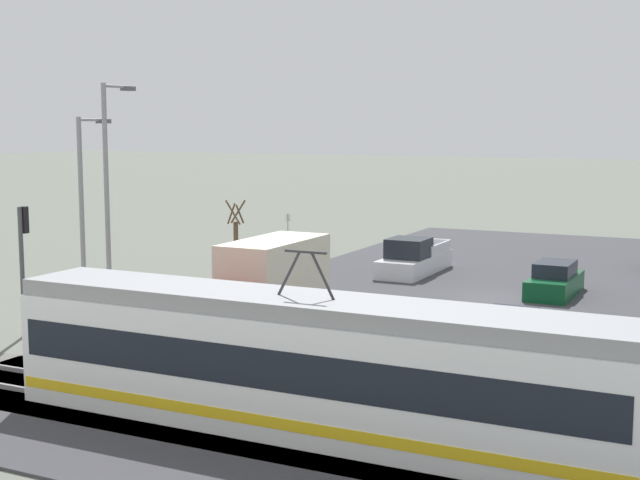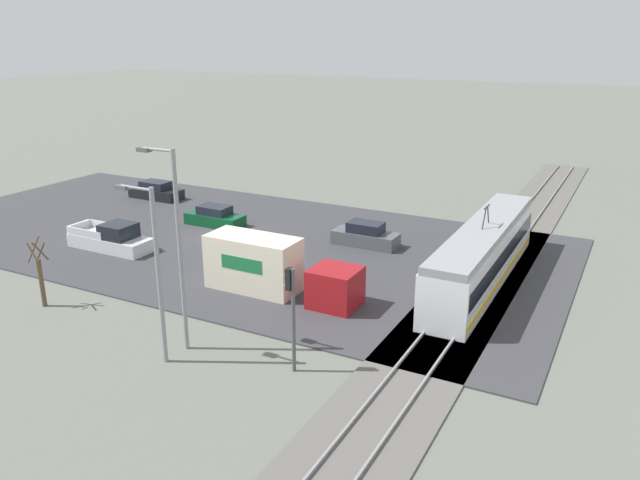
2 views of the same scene
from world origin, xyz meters
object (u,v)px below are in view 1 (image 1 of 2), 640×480
street_tree (236,240)px  street_lamp_near_crossing (85,196)px  traffic_light_pole (23,252)px  sedan_car_2 (555,281)px  pickup_truck (413,259)px  sedan_car_1 (508,341)px  no_parking_sign (288,229)px  box_truck (258,287)px  light_rail_tram (306,366)px  street_lamp_mid_block (109,181)px

street_tree → street_lamp_near_crossing: 9.93m
traffic_light_pole → street_tree: traffic_light_pole is taller
sedan_car_2 → street_lamp_near_crossing: bearing=30.3°
street_lamp_near_crossing → street_tree: bearing=-99.4°
pickup_truck → traffic_light_pole: 20.14m
sedan_car_1 → traffic_light_pole: 17.05m
traffic_light_pole → no_parking_sign: 22.33m
street_tree → box_truck: bearing=125.6°
box_truck → street_lamp_near_crossing: street_lamp_near_crossing is taller
light_rail_tram → no_parking_sign: light_rail_tram is taller
traffic_light_pole → light_rail_tram: bearing=161.3°
box_truck → street_lamp_near_crossing: bearing=-2.6°
street_lamp_near_crossing → street_lamp_mid_block: bearing=177.0°
street_tree → street_lamp_mid_block: street_lamp_mid_block is taller
traffic_light_pole → no_parking_sign: (1.33, -22.23, -1.63)m
pickup_truck → street_tree: size_ratio=1.58×
no_parking_sign → sedan_car_1: bearing=134.1°
street_lamp_mid_block → street_lamp_near_crossing: bearing=-3.0°
light_rail_tram → street_lamp_mid_block: 17.73m
traffic_light_pole → box_truck: bearing=-142.5°
light_rail_tram → box_truck: 11.99m
pickup_truck → traffic_light_pole: bearing=66.7°
sedan_car_1 → street_tree: size_ratio=1.19×
sedan_car_1 → sedan_car_2: 11.83m
sedan_car_1 → sedan_car_2: bearing=94.7°
pickup_truck → street_lamp_mid_block: 16.09m
box_truck → pickup_truck: box_truck is taller
box_truck → sedan_car_2: box_truck is taller
light_rail_tram → traffic_light_pole: 14.47m
sedan_car_2 → street_tree: street_tree is taller
box_truck → pickup_truck: size_ratio=1.51×
sedan_car_1 → sedan_car_2: size_ratio=0.99×
traffic_light_pole → no_parking_sign: bearing=-86.6°
pickup_truck → street_lamp_mid_block: bearing=56.9°
street_lamp_near_crossing → street_lamp_mid_block: (-1.38, 0.07, 0.69)m
street_lamp_near_crossing → street_lamp_mid_block: 1.55m
traffic_light_pole → pickup_truck: bearing=-113.3°
light_rail_tram → sedan_car_1: light_rail_tram is taller
street_lamp_near_crossing → no_parking_sign: (-0.59, -16.73, -3.12)m
sedan_car_2 → no_parking_sign: no_parking_sign is taller
sedan_car_2 → street_tree: size_ratio=1.20×
light_rail_tram → traffic_light_pole: bearing=-18.7°
light_rail_tram → street_lamp_mid_block: bearing=-35.3°
pickup_truck → street_lamp_near_crossing: 16.63m
box_truck → street_lamp_mid_block: (7.18, -0.32, 3.74)m
pickup_truck → sedan_car_1: size_ratio=1.33×
sedan_car_1 → street_tree: (16.80, -11.00, 0.95)m
light_rail_tram → pickup_truck: light_rail_tram is taller
sedan_car_1 → street_tree: bearing=146.8°
light_rail_tram → box_truck: light_rail_tram is taller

